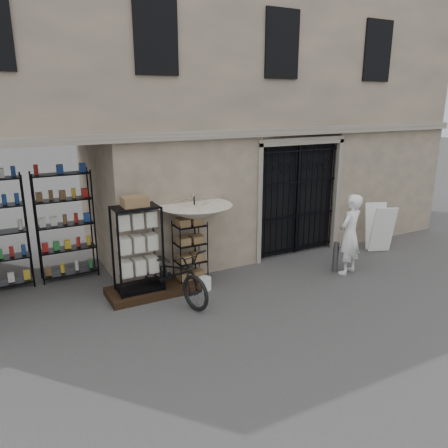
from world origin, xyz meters
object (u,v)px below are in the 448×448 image
display_cabinet (138,253)px  wire_rack (190,254)px  shopkeeper (347,273)px  steel_bollard (336,257)px  market_umbrella (194,209)px  white_bucket (205,283)px  easel_sign (379,228)px  bicycle (174,298)px

display_cabinet → wire_rack: display_cabinet is taller
shopkeeper → steel_bollard: bearing=-66.3°
wire_rack → shopkeeper: size_ratio=0.76×
wire_rack → shopkeeper: wire_rack is taller
display_cabinet → wire_rack: bearing=6.9°
display_cabinet → wire_rack: (1.20, 0.07, -0.24)m
market_umbrella → white_bucket: 1.65m
white_bucket → easel_sign: 5.30m
shopkeeper → easel_sign: size_ratio=1.51×
display_cabinet → white_bucket: size_ratio=6.92×
white_bucket → shopkeeper: size_ratio=0.15×
wire_rack → shopkeeper: 3.81m
display_cabinet → market_umbrella: 1.56m
steel_bollard → shopkeeper: steel_bollard is taller
steel_bollard → white_bucket: bearing=170.5°
steel_bollard → shopkeeper: bearing=-47.1°
display_cabinet → shopkeeper: bearing=-9.2°
white_bucket → bicycle: (-0.77, -0.11, -0.13)m
wire_rack → steel_bollard: (3.37, -0.94, -0.35)m
market_umbrella → easel_sign: 5.38m
wire_rack → steel_bollard: 3.52m
wire_rack → white_bucket: size_ratio=5.20×
easel_sign → steel_bollard: bearing=-143.0°
shopkeeper → market_umbrella: bearing=-39.3°
steel_bollard → market_umbrella: bearing=162.1°
white_bucket → steel_bollard: bearing=-9.5°
display_cabinet → shopkeeper: display_cabinet is taller
market_umbrella → wire_rack: bearing=-149.9°
wire_rack → easel_sign: (5.43, -0.35, -0.06)m
display_cabinet → easel_sign: display_cabinet is taller
display_cabinet → wire_rack: 1.22m
market_umbrella → white_bucket: (-0.01, -0.50, -1.57)m
bicycle → steel_bollard: size_ratio=2.96×
display_cabinet → bicycle: bearing=-33.9°
steel_bollard → shopkeeper: 0.46m
market_umbrella → white_bucket: bearing=-90.9°
white_bucket → easel_sign: (5.27, 0.05, 0.52)m
shopkeeper → easel_sign: bearing=-176.0°
bicycle → steel_bollard: 4.03m
display_cabinet → easel_sign: 6.64m
bicycle → easel_sign: (6.04, 0.17, 0.66)m
market_umbrella → shopkeeper: 4.00m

